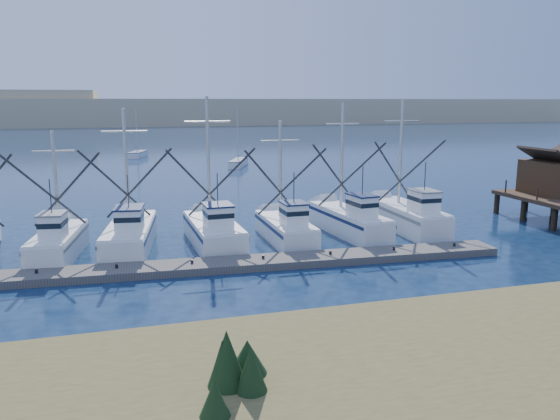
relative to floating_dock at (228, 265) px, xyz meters
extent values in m
plane|color=#0C1D37|center=(5.85, -6.06, -0.22)|extent=(500.00, 500.00, 0.00)
cube|color=#4C422D|center=(-2.15, -16.06, 0.58)|extent=(40.00, 10.00, 1.60)
cube|color=#5A5550|center=(0.00, 0.00, 0.00)|extent=(32.64, 3.96, 0.43)
cube|color=#4C331E|center=(27.35, 5.94, 3.08)|extent=(4.00, 4.00, 2.60)
cube|color=tan|center=(5.85, 203.94, 4.78)|extent=(360.00, 60.00, 10.00)
cube|color=white|center=(-9.32, 4.90, 0.53)|extent=(3.08, 7.26, 1.49)
cube|color=white|center=(-9.32, 3.10, 2.03)|extent=(1.47, 1.87, 1.50)
cylinder|color=#B7B2A8|center=(-9.32, 6.10, 4.26)|extent=(0.22, 0.22, 5.97)
cube|color=white|center=(-5.17, 5.70, 0.56)|extent=(3.72, 8.90, 1.55)
cube|color=white|center=(-5.17, 3.49, 2.08)|extent=(1.76, 2.29, 1.50)
cylinder|color=#B7B2A8|center=(-5.17, 7.17, 4.94)|extent=(0.22, 0.22, 7.22)
cube|color=white|center=(0.04, 5.34, 0.52)|extent=(2.99, 7.99, 1.47)
cube|color=white|center=(0.04, 3.31, 2.00)|extent=(1.64, 1.98, 1.50)
cylinder|color=#B7B2A8|center=(0.04, 6.68, 5.27)|extent=(0.22, 0.22, 8.04)
cube|color=white|center=(4.84, 5.00, 0.47)|extent=(2.45, 7.23, 1.37)
cube|color=white|center=(4.84, 3.15, 1.90)|extent=(1.41, 1.77, 1.50)
cylinder|color=#B7B2A8|center=(4.84, 6.23, 4.42)|extent=(0.22, 0.22, 6.55)
cube|color=white|center=(9.64, 5.60, 0.58)|extent=(3.07, 8.61, 1.59)
cube|color=white|center=(9.64, 3.44, 2.12)|extent=(1.50, 2.18, 1.50)
cylinder|color=#B7B2A8|center=(9.64, 7.04, 5.15)|extent=(0.22, 0.22, 7.54)
cube|color=white|center=(14.21, 5.51, 0.62)|extent=(2.63, 8.28, 1.68)
cube|color=white|center=(14.21, 3.40, 2.21)|extent=(1.49, 2.03, 1.50)
cylinder|color=#B7B2A8|center=(14.21, 6.92, 5.28)|extent=(0.22, 0.22, 7.63)
cube|color=white|center=(10.52, 47.48, 0.23)|extent=(4.12, 6.90, 0.90)
cylinder|color=#B7B2A8|center=(10.52, 47.78, 4.28)|extent=(0.12, 0.12, 7.20)
cube|color=white|center=(-2.94, 64.68, 0.23)|extent=(3.54, 5.89, 0.90)
cylinder|color=#B7B2A8|center=(-2.94, 64.98, 4.28)|extent=(0.12, 0.12, 7.20)
camera|label=1|loc=(-5.35, -28.99, 9.00)|focal=35.00mm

